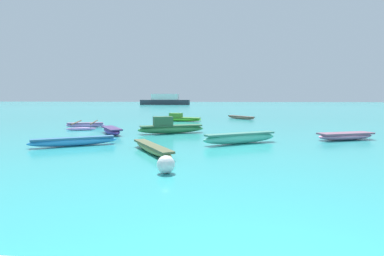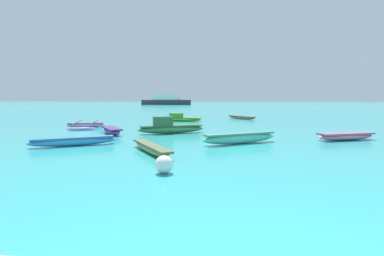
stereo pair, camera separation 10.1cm
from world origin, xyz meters
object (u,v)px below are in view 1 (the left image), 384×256
at_px(moored_boat_4, 85,125).
at_px(moored_boat_8, 170,127).
at_px(mooring_buoy_0, 166,164).
at_px(distant_ferry, 165,100).
at_px(moored_boat_3, 240,138).
at_px(moored_boat_2, 74,141).
at_px(moored_boat_5, 241,117).
at_px(moored_boat_1, 346,136).
at_px(moored_boat_6, 112,130).
at_px(moored_boat_0, 180,118).
at_px(moored_boat_7, 152,148).

height_order(moored_boat_4, moored_boat_8, moored_boat_8).
bearing_deg(mooring_buoy_0, distant_ferry, 100.40).
bearing_deg(mooring_buoy_0, moored_boat_4, 123.53).
bearing_deg(moored_boat_4, moored_boat_3, -46.35).
xyz_separation_m(moored_boat_2, moored_boat_8, (3.50, 4.91, 0.14)).
xyz_separation_m(moored_boat_3, distant_ferry, (-15.52, 65.22, 0.89)).
height_order(moored_boat_4, moored_boat_5, moored_boat_4).
xyz_separation_m(moored_boat_3, moored_boat_5, (1.12, 15.59, -0.11)).
bearing_deg(mooring_buoy_0, moored_boat_1, 43.18).
bearing_deg(mooring_buoy_0, moored_boat_2, 138.54).
distance_m(moored_boat_4, moored_boat_6, 4.59).
xyz_separation_m(moored_boat_1, moored_boat_6, (-12.67, 1.18, 0.01)).
bearing_deg(moored_boat_1, moored_boat_2, 173.35).
xyz_separation_m(moored_boat_4, moored_boat_5, (11.53, 9.36, -0.02)).
relative_size(moored_boat_5, moored_boat_8, 0.76).
xyz_separation_m(moored_boat_0, moored_boat_1, (9.90, -10.68, -0.05)).
bearing_deg(moored_boat_6, distant_ferry, 154.61).
bearing_deg(distant_ferry, moored_boat_3, -76.62).
height_order(moored_boat_2, moored_boat_3, moored_boat_3).
height_order(moored_boat_4, moored_boat_6, moored_boat_4).
height_order(moored_boat_3, moored_boat_4, moored_boat_3).
bearing_deg(distant_ferry, moored_boat_4, -85.05).
bearing_deg(moored_boat_6, mooring_buoy_0, -3.87).
relative_size(moored_boat_0, moored_boat_1, 1.20).
distance_m(moored_boat_7, moored_boat_8, 6.24).
height_order(moored_boat_1, moored_boat_2, moored_boat_2).
distance_m(moored_boat_8, mooring_buoy_0, 9.38).
relative_size(moored_boat_1, moored_boat_2, 0.92).
distance_m(moored_boat_2, moored_boat_4, 8.15).
bearing_deg(distant_ferry, moored_boat_6, -82.46).
distance_m(moored_boat_2, moored_boat_7, 4.06).
distance_m(moored_boat_5, moored_boat_7, 18.86).
bearing_deg(moored_boat_1, moored_boat_8, 148.72).
bearing_deg(moored_boat_7, moored_boat_4, -174.40).
relative_size(moored_boat_7, distant_ferry, 0.27).
height_order(moored_boat_1, moored_boat_5, moored_boat_1).
xyz_separation_m(moored_boat_1, mooring_buoy_0, (-7.90, -7.41, 0.05)).
distance_m(moored_boat_2, moored_boat_3, 7.55).
bearing_deg(moored_boat_1, moored_boat_0, 112.80).
bearing_deg(moored_boat_6, moored_boat_2, -35.10).
height_order(moored_boat_2, moored_boat_8, moored_boat_8).
bearing_deg(moored_boat_3, moored_boat_4, 119.45).
relative_size(moored_boat_1, moored_boat_8, 0.82).
bearing_deg(moored_boat_5, moored_boat_4, -91.79).
height_order(moored_boat_5, distant_ferry, distant_ferry).
xyz_separation_m(moored_boat_1, moored_boat_3, (-5.40, -1.69, 0.07)).
bearing_deg(moored_boat_8, moored_boat_1, -33.06).
height_order(moored_boat_6, moored_boat_7, moored_boat_6).
bearing_deg(moored_boat_2, moored_boat_7, -47.84).
height_order(moored_boat_5, moored_boat_7, moored_boat_7).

